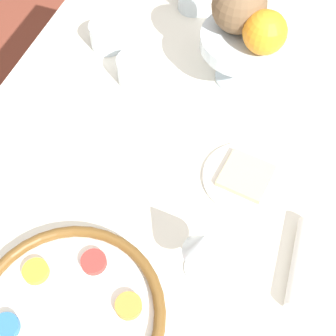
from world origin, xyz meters
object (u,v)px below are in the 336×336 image
object	(u,v)px
seder_plate	(68,317)
fruit_stand	(245,45)
bread_plate	(246,177)
cup_mid	(107,36)
wine_glass	(204,245)
orange_fruit	(265,32)
coconut	(239,6)
napkin_roll	(302,263)
cup_far	(135,70)

from	to	relation	value
seder_plate	fruit_stand	size ratio (longest dim) A/B	1.67
seder_plate	bread_plate	size ratio (longest dim) A/B	1.90
seder_plate	cup_mid	size ratio (longest dim) A/B	4.10
wine_glass	orange_fruit	bearing A→B (deg)	2.49
coconut	napkin_roll	distance (m)	0.51
seder_plate	fruit_stand	xyz separation A→B (m)	(0.62, -0.12, 0.08)
wine_glass	cup_mid	distance (m)	0.60
orange_fruit	wine_glass	bearing A→B (deg)	-177.51
napkin_roll	orange_fruit	bearing A→B (deg)	26.19
fruit_stand	bread_plate	distance (m)	0.29
seder_plate	napkin_roll	distance (m)	0.40
wine_glass	orange_fruit	xyz separation A→B (m)	(0.43, 0.02, 0.07)
orange_fruit	cup_far	bearing A→B (deg)	102.36
seder_plate	cup_far	size ratio (longest dim) A/B	4.10
cup_far	seder_plate	bearing A→B (deg)	-169.24
orange_fruit	napkin_roll	xyz separation A→B (m)	(-0.37, -0.18, -0.15)
bread_plate	cup_far	xyz separation A→B (m)	(0.17, 0.30, 0.02)
wine_glass	napkin_roll	xyz separation A→B (m)	(0.06, -0.16, -0.08)
seder_plate	cup_far	xyz separation A→B (m)	(0.53, 0.10, 0.02)
fruit_stand	napkin_roll	bearing A→B (deg)	-151.24
wine_glass	fruit_stand	xyz separation A→B (m)	(0.46, 0.06, -0.00)
napkin_roll	cup_far	distance (m)	0.54
wine_glass	fruit_stand	size ratio (longest dim) A/B	0.72
seder_plate	fruit_stand	bearing A→B (deg)	-10.75
cup_far	napkin_roll	bearing A→B (deg)	-125.54
fruit_stand	coconut	bearing A→B (deg)	64.29
seder_plate	fruit_stand	world-z (taller)	fruit_stand
cup_mid	coconut	bearing A→B (deg)	-86.10
napkin_roll	cup_far	world-z (taller)	cup_far
fruit_stand	cup_far	world-z (taller)	fruit_stand
coconut	cup_far	world-z (taller)	coconut
fruit_stand	napkin_roll	world-z (taller)	fruit_stand
wine_glass	fruit_stand	distance (m)	0.47
wine_glass	bread_plate	distance (m)	0.23
cup_mid	orange_fruit	bearing A→B (deg)	-93.77
wine_glass	cup_far	distance (m)	0.47
fruit_stand	orange_fruit	world-z (taller)	orange_fruit
seder_plate	orange_fruit	xyz separation A→B (m)	(0.59, -0.16, 0.15)
seder_plate	napkin_roll	bearing A→B (deg)	-57.00
wine_glass	orange_fruit	world-z (taller)	orange_fruit
cup_far	orange_fruit	bearing A→B (deg)	-77.64
coconut	bread_plate	size ratio (longest dim) A/B	0.66
coconut	cup_mid	world-z (taller)	coconut
bread_plate	napkin_roll	xyz separation A→B (m)	(-0.14, -0.14, 0.01)
coconut	bread_plate	world-z (taller)	coconut
seder_plate	coconut	size ratio (longest dim) A/B	2.87
bread_plate	napkin_roll	distance (m)	0.20
wine_glass	bread_plate	bearing A→B (deg)	-7.32
orange_fruit	bread_plate	bearing A→B (deg)	-168.78
cup_mid	bread_plate	bearing A→B (deg)	-121.75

